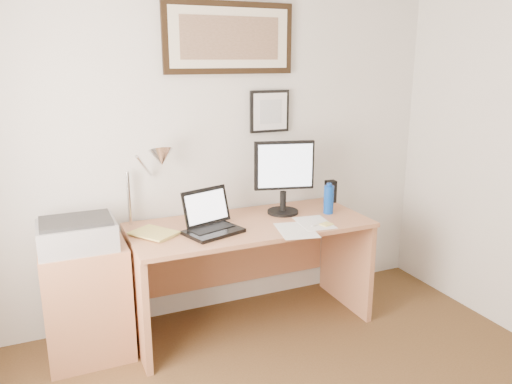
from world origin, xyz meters
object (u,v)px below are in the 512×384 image
water_bottle (329,200)px  printer (77,234)px  side_cabinet (88,302)px  desk (245,251)px  lcd_monitor (284,174)px  book (143,238)px  laptop (211,222)px

water_bottle → printer: (-1.69, 0.06, -0.03)m
side_cabinet → desk: desk is taller
lcd_monitor → printer: size_ratio=1.18×
water_bottle → desk: 0.69m
book → printer: bearing=169.3°
laptop → desk: bearing=24.3°
printer → lcd_monitor: bearing=2.8°
book → laptop: 0.44m
book → printer: 0.38m
side_cabinet → printer: size_ratio=1.66×
book → printer: printer is taller
water_bottle → desk: (-0.60, 0.11, -0.34)m
water_bottle → desk: bearing=169.9°
laptop → printer: 0.81m
desk → printer: bearing=-177.3°
water_bottle → book: water_bottle is taller
side_cabinet → book: bearing=-13.9°
printer → desk: bearing=2.7°
book → desk: book is taller
laptop → lcd_monitor: bearing=14.1°
water_bottle → printer: size_ratio=0.46×
water_bottle → lcd_monitor: bearing=157.2°
lcd_monitor → printer: (-1.39, -0.07, -0.22)m
side_cabinet → lcd_monitor: size_ratio=1.40×
laptop → printer: bearing=174.2°
book → desk: 0.78m
water_bottle → printer: water_bottle is taller
side_cabinet → printer: 0.45m
side_cabinet → printer: bearing=-145.7°
desk → side_cabinet: bearing=-178.1°
desk → book: bearing=-170.6°
book → lcd_monitor: (1.03, 0.14, 0.28)m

